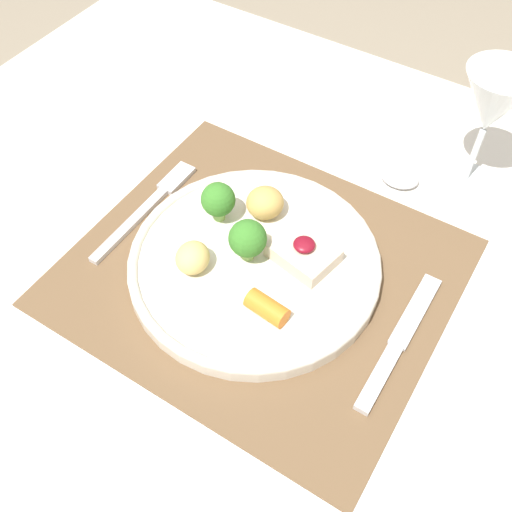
{
  "coord_description": "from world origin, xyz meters",
  "views": [
    {
      "loc": [
        0.22,
        -0.35,
        1.3
      ],
      "look_at": [
        -0.01,
        0.0,
        0.76
      ],
      "focal_mm": 42.0,
      "sensor_mm": 36.0,
      "label": 1
    }
  ],
  "objects_px": {
    "dinner_plate": "(255,257)",
    "fork": "(151,203)",
    "spoon": "(387,172)",
    "wine_glass_near": "(492,106)",
    "knife": "(395,349)"
  },
  "relations": [
    {
      "from": "dinner_plate",
      "to": "fork",
      "type": "xyz_separation_m",
      "value": [
        -0.16,
        0.01,
        -0.01
      ]
    },
    {
      "from": "fork",
      "to": "spoon",
      "type": "xyz_separation_m",
      "value": [
        0.23,
        0.21,
        0.0
      ]
    },
    {
      "from": "spoon",
      "to": "wine_glass_near",
      "type": "bearing_deg",
      "value": 28.68
    },
    {
      "from": "dinner_plate",
      "to": "knife",
      "type": "distance_m",
      "value": 0.19
    },
    {
      "from": "fork",
      "to": "wine_glass_near",
      "type": "relative_size",
      "value": 1.13
    },
    {
      "from": "spoon",
      "to": "wine_glass_near",
      "type": "relative_size",
      "value": 1.04
    },
    {
      "from": "fork",
      "to": "knife",
      "type": "relative_size",
      "value": 1.0
    },
    {
      "from": "fork",
      "to": "wine_glass_near",
      "type": "distance_m",
      "value": 0.43
    },
    {
      "from": "dinner_plate",
      "to": "fork",
      "type": "distance_m",
      "value": 0.16
    },
    {
      "from": "fork",
      "to": "knife",
      "type": "distance_m",
      "value": 0.35
    },
    {
      "from": "dinner_plate",
      "to": "knife",
      "type": "height_order",
      "value": "dinner_plate"
    },
    {
      "from": "dinner_plate",
      "to": "spoon",
      "type": "xyz_separation_m",
      "value": [
        0.07,
        0.22,
        -0.01
      ]
    },
    {
      "from": "knife",
      "to": "wine_glass_near",
      "type": "bearing_deg",
      "value": 97.79
    },
    {
      "from": "knife",
      "to": "wine_glass_near",
      "type": "distance_m",
      "value": 0.31
    },
    {
      "from": "dinner_plate",
      "to": "wine_glass_near",
      "type": "distance_m",
      "value": 0.33
    }
  ]
}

